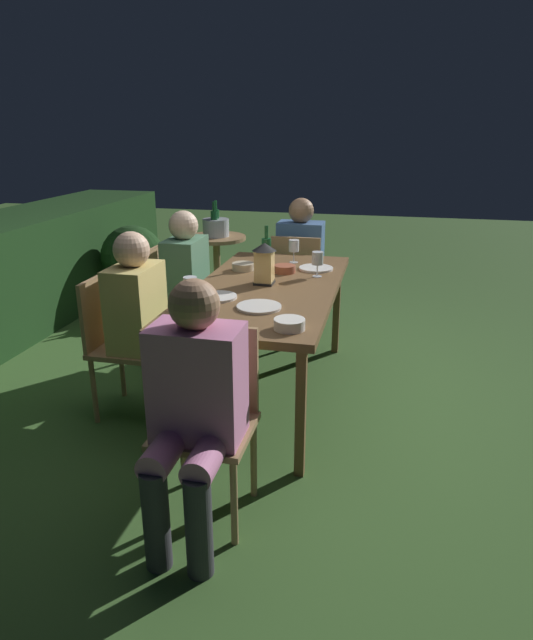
# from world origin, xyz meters

# --- Properties ---
(ground_plane) EXTENTS (16.00, 16.00, 0.00)m
(ground_plane) POSITION_xyz_m (0.00, 0.00, 0.00)
(ground_plane) COLOR #385B28
(dining_table) EXTENTS (1.83, 0.88, 0.76)m
(dining_table) POSITION_xyz_m (0.00, 0.00, 0.70)
(dining_table) COLOR brown
(dining_table) RESTS_ON ground
(chair_head_far) EXTENTS (0.40, 0.42, 0.87)m
(chair_head_far) POSITION_xyz_m (1.17, 0.00, 0.49)
(chair_head_far) COLOR #9E7A51
(chair_head_far) RESTS_ON ground
(person_in_blue) EXTENTS (0.48, 0.38, 1.15)m
(person_in_blue) POSITION_xyz_m (1.36, 0.00, 0.64)
(person_in_blue) COLOR #426699
(person_in_blue) RESTS_ON ground
(chair_head_near) EXTENTS (0.40, 0.42, 0.87)m
(chair_head_near) POSITION_xyz_m (-1.17, 0.00, 0.49)
(chair_head_near) COLOR #9E7A51
(chair_head_near) RESTS_ON ground
(person_in_pink) EXTENTS (0.48, 0.38, 1.15)m
(person_in_pink) POSITION_xyz_m (-1.36, 0.00, 0.64)
(person_in_pink) COLOR #C675A3
(person_in_pink) RESTS_ON ground
(chair_side_right_b) EXTENTS (0.42, 0.40, 0.87)m
(chair_side_right_b) POSITION_xyz_m (0.41, 0.83, 0.49)
(chair_side_right_b) COLOR #9E7A51
(chair_side_right_b) RESTS_ON ground
(person_in_green) EXTENTS (0.38, 0.47, 1.15)m
(person_in_green) POSITION_xyz_m (0.41, 0.63, 0.64)
(person_in_green) COLOR #4C7A5B
(person_in_green) RESTS_ON ground
(chair_side_right_a) EXTENTS (0.42, 0.40, 0.87)m
(chair_side_right_a) POSITION_xyz_m (-0.41, 0.83, 0.49)
(chair_side_right_a) COLOR #9E7A51
(chair_side_right_a) RESTS_ON ground
(person_in_mustard) EXTENTS (0.38, 0.47, 1.15)m
(person_in_mustard) POSITION_xyz_m (-0.41, 0.63, 0.64)
(person_in_mustard) COLOR tan
(person_in_mustard) RESTS_ON ground
(lantern_centerpiece) EXTENTS (0.15, 0.15, 0.27)m
(lantern_centerpiece) POSITION_xyz_m (0.05, 0.03, 0.91)
(lantern_centerpiece) COLOR black
(lantern_centerpiece) RESTS_ON dining_table
(green_bottle_on_table) EXTENTS (0.07, 0.07, 0.29)m
(green_bottle_on_table) POSITION_xyz_m (0.51, 0.12, 0.87)
(green_bottle_on_table) COLOR #195128
(green_bottle_on_table) RESTS_ON dining_table
(wine_glass_a) EXTENTS (0.08, 0.08, 0.17)m
(wine_glass_a) POSITION_xyz_m (0.66, -0.06, 0.88)
(wine_glass_a) COLOR silver
(wine_glass_a) RESTS_ON dining_table
(wine_glass_b) EXTENTS (0.08, 0.08, 0.17)m
(wine_glass_b) POSITION_xyz_m (-0.49, 0.32, 0.88)
(wine_glass_b) COLOR silver
(wine_glass_b) RESTS_ON dining_table
(wine_glass_c) EXTENTS (0.08, 0.08, 0.17)m
(wine_glass_c) POSITION_xyz_m (0.30, -0.28, 0.88)
(wine_glass_c) COLOR silver
(wine_glass_c) RESTS_ON dining_table
(plate_a) EXTENTS (0.25, 0.25, 0.01)m
(plate_a) POSITION_xyz_m (-0.44, -0.06, 0.77)
(plate_a) COLOR silver
(plate_a) RESTS_ON dining_table
(plate_b) EXTENTS (0.24, 0.24, 0.01)m
(plate_b) POSITION_xyz_m (0.49, -0.25, 0.77)
(plate_b) COLOR white
(plate_b) RESTS_ON dining_table
(plate_c) EXTENTS (0.22, 0.22, 0.01)m
(plate_c) POSITION_xyz_m (-0.31, 0.22, 0.77)
(plate_c) COLOR white
(plate_c) RESTS_ON dining_table
(bowl_olives) EXTENTS (0.16, 0.16, 0.05)m
(bowl_olives) POSITION_xyz_m (-0.73, -0.28, 0.79)
(bowl_olives) COLOR silver
(bowl_olives) RESTS_ON dining_table
(bowl_bread) EXTENTS (0.15, 0.15, 0.05)m
(bowl_bread) POSITION_xyz_m (0.36, 0.25, 0.79)
(bowl_bread) COLOR #BCAD8E
(bowl_bread) RESTS_ON dining_table
(bowl_salad) EXTENTS (0.15, 0.15, 0.05)m
(bowl_salad) POSITION_xyz_m (0.36, -0.05, 0.79)
(bowl_salad) COLOR #9E5138
(bowl_salad) RESTS_ON dining_table
(side_table) EXTENTS (0.59, 0.59, 0.68)m
(side_table) POSITION_xyz_m (1.92, 0.95, 0.45)
(side_table) COLOR #937047
(side_table) RESTS_ON ground
(ice_bucket) EXTENTS (0.26, 0.26, 0.34)m
(ice_bucket) POSITION_xyz_m (1.92, 0.95, 0.78)
(ice_bucket) COLOR #B2B7BF
(ice_bucket) RESTS_ON side_table
(potted_plant_by_hedge) EXTENTS (0.62, 0.62, 0.80)m
(potted_plant_by_hedge) POSITION_xyz_m (1.62, 1.72, 0.46)
(potted_plant_by_hedge) COLOR #9E5133
(potted_plant_by_hedge) RESTS_ON ground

